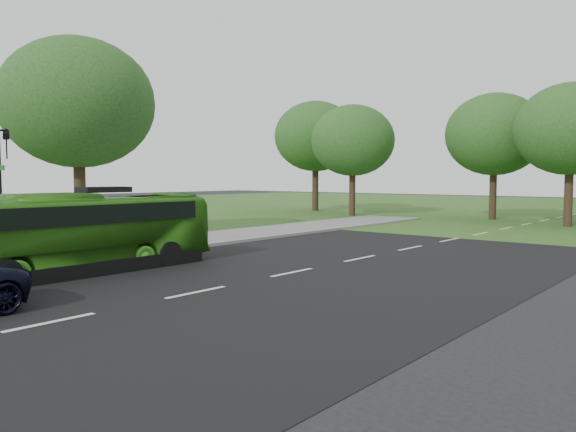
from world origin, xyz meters
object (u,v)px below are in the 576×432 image
(tree_side_near, at_px, (78,103))
(bus, at_px, (79,233))
(tree_park_a, at_px, (353,141))
(tree_park_b, at_px, (494,135))
(tree_park_c, at_px, (571,129))
(traffic_light, at_px, (1,175))
(tree_park_f, at_px, (315,137))

(tree_side_near, height_order, bus, tree_side_near)
(tree_park_a, height_order, tree_park_b, tree_park_b)
(tree_park_b, relative_size, bus, 0.98)
(tree_park_c, bearing_deg, traffic_light, -114.40)
(tree_park_a, distance_m, bus, 29.21)
(tree_park_c, bearing_deg, bus, -105.40)
(tree_park_c, height_order, traffic_light, tree_park_c)
(tree_park_a, relative_size, tree_park_c, 0.99)
(traffic_light, bearing_deg, tree_side_near, 115.63)
(bus, bearing_deg, tree_park_f, 114.63)
(traffic_light, bearing_deg, tree_park_c, 56.82)
(tree_park_c, bearing_deg, tree_park_f, 172.60)
(tree_park_f, relative_size, traffic_light, 1.84)
(bus, distance_m, traffic_light, 5.40)
(tree_park_b, distance_m, traffic_light, 31.98)
(tree_park_b, relative_size, tree_park_c, 1.02)
(tree_park_a, xyz_separation_m, tree_side_near, (-0.78, -22.73, 0.69))
(tree_park_f, height_order, tree_side_near, tree_park_f)
(tree_park_b, xyz_separation_m, tree_side_near, (-10.73, -25.83, 0.52))
(tree_park_b, distance_m, bus, 31.30)
(tree_park_f, distance_m, bus, 34.23)
(tree_park_b, bearing_deg, tree_side_near, -112.55)
(tree_park_b, xyz_separation_m, bus, (-2.10, -30.86, -4.79))
(tree_park_a, distance_m, tree_side_near, 22.75)
(tree_side_near, height_order, traffic_light, tree_side_near)
(tree_park_b, distance_m, tree_park_f, 15.92)
(bus, bearing_deg, tree_side_near, 150.28)
(tree_park_c, bearing_deg, tree_park_b, 153.55)
(tree_park_f, relative_size, tree_side_near, 1.01)
(tree_park_b, bearing_deg, bus, -93.89)
(tree_park_a, relative_size, traffic_light, 1.64)
(tree_park_b, distance_m, tree_side_near, 27.97)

